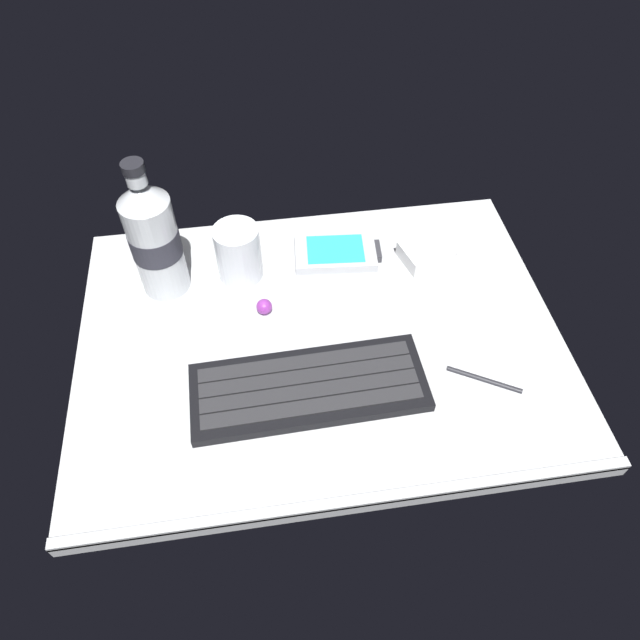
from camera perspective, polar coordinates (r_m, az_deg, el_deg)
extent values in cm
cube|color=#B7BABC|center=(78.37, 0.00, -1.86)|extent=(64.00, 48.00, 2.00)
cube|color=#B7BABC|center=(65.62, 3.09, -17.33)|extent=(64.00, 1.20, 0.80)
cube|color=black|center=(71.87, -1.11, -6.66)|extent=(29.26, 11.71, 1.40)
cube|color=#28282B|center=(72.99, -1.52, -4.15)|extent=(26.72, 2.66, 0.30)
cube|color=#28282B|center=(71.75, -1.25, -5.57)|extent=(26.72, 2.66, 0.30)
cube|color=#28282B|center=(70.56, -0.98, -7.03)|extent=(26.72, 2.66, 0.30)
cube|color=#28282B|center=(69.42, -0.69, -8.54)|extent=(26.72, 2.66, 0.30)
cube|color=#B7BABF|center=(87.12, 1.51, 6.65)|extent=(12.62, 8.62, 1.40)
cube|color=#2DB7D1|center=(86.60, 1.52, 7.01)|extent=(8.88, 6.64, 0.10)
cube|color=#333338|center=(87.79, 5.71, 6.79)|extent=(1.13, 3.86, 1.12)
cylinder|color=silver|center=(82.73, -8.04, 6.55)|extent=(6.40, 6.40, 8.50)
cylinder|color=red|center=(83.41, -7.97, 6.07)|extent=(5.50, 5.50, 6.12)
cylinder|color=silver|center=(81.18, -15.81, 6.98)|extent=(6.60, 6.60, 15.00)
cone|color=silver|center=(75.59, -17.26, 11.85)|extent=(6.60, 6.60, 2.80)
cylinder|color=silver|center=(74.25, -17.68, 13.22)|extent=(2.51, 2.51, 1.80)
cylinder|color=black|center=(73.41, -17.96, 14.14)|extent=(2.77, 2.77, 1.20)
cylinder|color=#2D2D38|center=(80.68, -15.92, 7.37)|extent=(6.73, 6.73, 3.80)
cube|color=white|center=(87.72, 10.39, 6.50)|extent=(8.26, 7.29, 2.40)
sphere|color=purple|center=(79.60, -5.52, 1.32)|extent=(2.20, 2.20, 2.20)
cylinder|color=#26262B|center=(75.89, 15.91, -5.55)|extent=(8.56, 5.38, 0.70)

